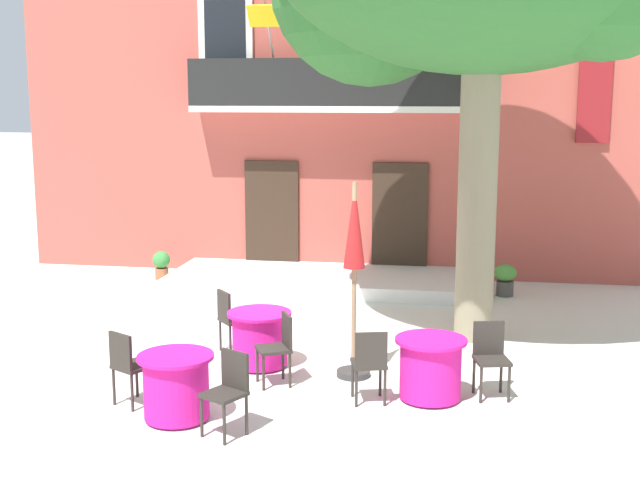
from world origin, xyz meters
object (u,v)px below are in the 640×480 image
(cafe_chair_near_tree_0, at_px, (279,344))
(cafe_table_front, at_px, (176,386))
(cafe_chair_middle_0, at_px, (490,354))
(cafe_chair_middle_1, at_px, (370,361))
(cafe_chair_front_1, at_px, (128,363))
(cafe_table_middle, at_px, (430,368))
(ground_planter_right, at_px, (505,278))
(cafe_chair_front_0, at_px, (229,387))
(cafe_umbrella, at_px, (354,251))
(cafe_table_near_tree, at_px, (260,338))
(ground_planter_left, at_px, (162,264))
(cafe_chair_near_tree_1, at_px, (231,317))

(cafe_chair_near_tree_0, relative_size, cafe_table_front, 1.05)
(cafe_chair_middle_0, xyz_separation_m, cafe_chair_middle_1, (-1.41, -0.52, 0.00))
(cafe_chair_near_tree_0, xyz_separation_m, cafe_chair_front_1, (-1.58, -1.04, 0.00))
(cafe_table_middle, xyz_separation_m, cafe_chair_front_1, (-3.49, -0.82, 0.14))
(cafe_chair_middle_1, bearing_deg, cafe_table_middle, 20.96)
(cafe_table_front, bearing_deg, ground_planter_right, 59.35)
(cafe_chair_front_1, bearing_deg, cafe_chair_middle_1, 11.25)
(cafe_chair_front_0, distance_m, ground_planter_right, 7.62)
(cafe_chair_front_0, xyz_separation_m, cafe_umbrella, (1.08, 2.08, 1.14))
(cafe_table_middle, xyz_separation_m, cafe_chair_middle_1, (-0.70, -0.27, 0.14))
(ground_planter_right, bearing_deg, cafe_table_front, -120.65)
(cafe_umbrella, bearing_deg, cafe_table_near_tree, 172.10)
(cafe_chair_near_tree_0, height_order, cafe_umbrella, cafe_umbrella)
(cafe_chair_front_1, xyz_separation_m, cafe_umbrella, (2.47, 1.49, 1.14))
(cafe_chair_middle_1, bearing_deg, ground_planter_left, 128.87)
(cafe_chair_near_tree_1, height_order, cafe_chair_middle_0, same)
(ground_planter_right, bearing_deg, cafe_table_middle, -101.56)
(cafe_table_near_tree, relative_size, ground_planter_left, 1.53)
(cafe_table_front, height_order, cafe_chair_front_0, cafe_chair_front_0)
(cafe_table_front, distance_m, cafe_umbrella, 2.82)
(cafe_table_near_tree, height_order, cafe_chair_middle_1, cafe_chair_middle_1)
(cafe_table_near_tree, distance_m, cafe_table_front, 2.03)
(cafe_chair_near_tree_1, xyz_separation_m, cafe_chair_front_0, (0.76, -2.78, 0.00))
(cafe_chair_near_tree_1, xyz_separation_m, ground_planter_left, (-2.66, 4.35, -0.21))
(cafe_chair_middle_0, bearing_deg, cafe_chair_middle_1, -159.73)
(cafe_umbrella, bearing_deg, ground_planter_right, 66.05)
(cafe_umbrella, bearing_deg, cafe_chair_near_tree_1, 159.21)
(cafe_table_near_tree, bearing_deg, cafe_chair_middle_0, -11.05)
(cafe_chair_middle_1, xyz_separation_m, ground_planter_right, (1.83, 5.76, -0.20))
(cafe_table_front, xyz_separation_m, ground_planter_left, (-2.73, 6.84, -0.08))
(cafe_table_middle, bearing_deg, cafe_table_front, -158.11)
(cafe_chair_front_1, bearing_deg, cafe_chair_near_tree_1, 74.08)
(cafe_chair_middle_0, bearing_deg, cafe_table_front, -158.57)
(cafe_chair_middle_0, distance_m, cafe_chair_middle_1, 1.51)
(cafe_table_near_tree, relative_size, cafe_table_front, 1.00)
(cafe_table_middle, height_order, ground_planter_left, cafe_table_middle)
(cafe_chair_front_0, bearing_deg, cafe_table_near_tree, 95.49)
(cafe_chair_front_1, bearing_deg, ground_planter_left, 107.31)
(cafe_chair_near_tree_1, height_order, ground_planter_left, cafe_chair_near_tree_1)
(cafe_table_front, distance_m, cafe_chair_front_0, 0.77)
(cafe_table_near_tree, bearing_deg, cafe_umbrella, -7.90)
(cafe_chair_middle_1, xyz_separation_m, cafe_chair_front_1, (-2.78, -0.55, 0.00))
(cafe_chair_near_tree_0, bearing_deg, ground_planter_left, 123.33)
(cafe_table_front, relative_size, ground_planter_left, 1.53)
(cafe_chair_near_tree_0, relative_size, ground_planter_left, 1.61)
(cafe_chair_middle_1, bearing_deg, ground_planter_right, 72.40)
(cafe_table_middle, bearing_deg, cafe_chair_near_tree_0, 173.67)
(cafe_chair_near_tree_0, xyz_separation_m, cafe_chair_middle_1, (1.20, -0.48, 0.00))
(cafe_chair_front_1, bearing_deg, cafe_table_front, -23.50)
(cafe_table_near_tree, distance_m, cafe_chair_front_0, 2.27)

